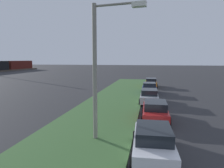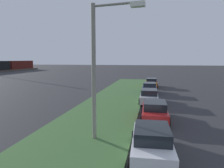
{
  "view_description": "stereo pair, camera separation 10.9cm",
  "coord_description": "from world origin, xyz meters",
  "px_view_note": "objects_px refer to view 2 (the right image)",
  "views": [
    {
      "loc": [
        -4.32,
        3.88,
        4.59
      ],
      "look_at": [
        19.06,
        8.5,
        1.6
      ],
      "focal_mm": 31.97,
      "sensor_mm": 36.0,
      "label": 1
    },
    {
      "loc": [
        -4.3,
        3.77,
        4.59
      ],
      "look_at": [
        19.06,
        8.5,
        1.6
      ],
      "focal_mm": 31.97,
      "sensor_mm": 36.0,
      "label": 2
    }
  ],
  "objects_px": {
    "parked_car_white": "(152,141)",
    "parked_car_silver": "(149,96)",
    "streetlight": "(100,63)",
    "parked_car_red": "(155,111)",
    "parked_car_orange": "(151,83)",
    "parked_car_blue": "(149,88)"
  },
  "relations": [
    {
      "from": "parked_car_orange",
      "to": "streetlight",
      "type": "bearing_deg",
      "value": 172.82
    },
    {
      "from": "parked_car_red",
      "to": "parked_car_orange",
      "type": "height_order",
      "value": "same"
    },
    {
      "from": "parked_car_white",
      "to": "streetlight",
      "type": "bearing_deg",
      "value": 64.12
    },
    {
      "from": "parked_car_blue",
      "to": "streetlight",
      "type": "bearing_deg",
      "value": 170.5
    },
    {
      "from": "parked_car_blue",
      "to": "parked_car_red",
      "type": "bearing_deg",
      "value": -178.28
    },
    {
      "from": "parked_car_white",
      "to": "parked_car_orange",
      "type": "height_order",
      "value": "same"
    },
    {
      "from": "parked_car_red",
      "to": "parked_car_silver",
      "type": "xyz_separation_m",
      "value": [
        6.03,
        0.5,
        0.0
      ]
    },
    {
      "from": "parked_car_white",
      "to": "parked_car_red",
      "type": "xyz_separation_m",
      "value": [
        5.74,
        -0.19,
        0.0
      ]
    },
    {
      "from": "parked_car_red",
      "to": "parked_car_silver",
      "type": "relative_size",
      "value": 1.0
    },
    {
      "from": "parked_car_white",
      "to": "parked_car_red",
      "type": "height_order",
      "value": "same"
    },
    {
      "from": "streetlight",
      "to": "parked_car_silver",
      "type": "bearing_deg",
      "value": -13.57
    },
    {
      "from": "parked_car_silver",
      "to": "parked_car_white",
      "type": "bearing_deg",
      "value": -179.18
    },
    {
      "from": "parked_car_silver",
      "to": "streetlight",
      "type": "xyz_separation_m",
      "value": [
        -10.53,
        2.54,
        3.67
      ]
    },
    {
      "from": "parked_car_red",
      "to": "streetlight",
      "type": "distance_m",
      "value": 6.56
    },
    {
      "from": "parked_car_white",
      "to": "parked_car_silver",
      "type": "distance_m",
      "value": 11.77
    },
    {
      "from": "parked_car_red",
      "to": "parked_car_silver",
      "type": "distance_m",
      "value": 6.05
    },
    {
      "from": "parked_car_white",
      "to": "streetlight",
      "type": "distance_m",
      "value": 4.81
    },
    {
      "from": "parked_car_red",
      "to": "parked_car_orange",
      "type": "xyz_separation_m",
      "value": [
        18.38,
        0.34,
        0.0
      ]
    },
    {
      "from": "parked_car_orange",
      "to": "streetlight",
      "type": "distance_m",
      "value": 23.33
    },
    {
      "from": "parked_car_blue",
      "to": "streetlight",
      "type": "relative_size",
      "value": 0.58
    },
    {
      "from": "parked_car_silver",
      "to": "streetlight",
      "type": "height_order",
      "value": "streetlight"
    },
    {
      "from": "parked_car_white",
      "to": "streetlight",
      "type": "relative_size",
      "value": 0.58
    }
  ]
}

